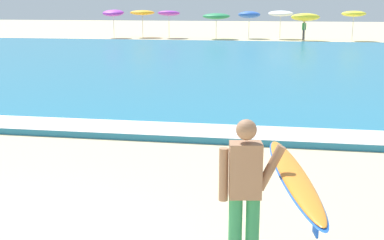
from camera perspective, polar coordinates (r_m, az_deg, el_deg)
The scene contains 12 objects.
sea at distance 24.27m, azimuth 2.56°, elevation 6.64°, with size 120.00×28.00×0.14m, color teal.
surf_foam at distance 11.27m, azimuth -6.02°, elevation -0.86°, with size 120.00×1.20×0.01m, color white.
surfer_with_board at distance 5.34m, azimuth 8.82°, elevation -7.25°, with size 1.15×2.68×1.73m.
beach_umbrella_0 at distance 43.72m, azimuth -9.10°, elevation 12.14°, with size 1.83×1.88×2.46m.
beach_umbrella_1 at distance 44.06m, azimuth -5.77°, elevation 12.26°, with size 2.13×2.13×2.34m.
beach_umbrella_2 at distance 43.17m, azimuth -2.69°, elevation 12.25°, with size 1.92×1.94×2.37m.
beach_umbrella_3 at distance 41.95m, azimuth 2.83°, elevation 11.91°, with size 2.28×2.28×2.11m.
beach_umbrella_4 at distance 42.75m, azimuth 6.64°, elevation 12.00°, with size 1.86×1.89×2.31m.
beach_umbrella_5 at distance 42.62m, azimuth 10.23°, elevation 12.04°, with size 2.07×2.09×2.38m.
beach_umbrella_6 at distance 40.73m, azimuth 12.99°, elevation 11.53°, with size 2.24×2.28×2.24m.
beach_umbrella_7 at distance 41.66m, azimuth 18.22°, elevation 11.60°, with size 1.88×1.89×2.36m.
beachgoer_near_row_left at distance 41.02m, azimuth 12.83°, elevation 10.14°, with size 0.32×0.20×1.58m.
Camera 1 is at (3.00, -4.30, 2.89)m, focal length 46.08 mm.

